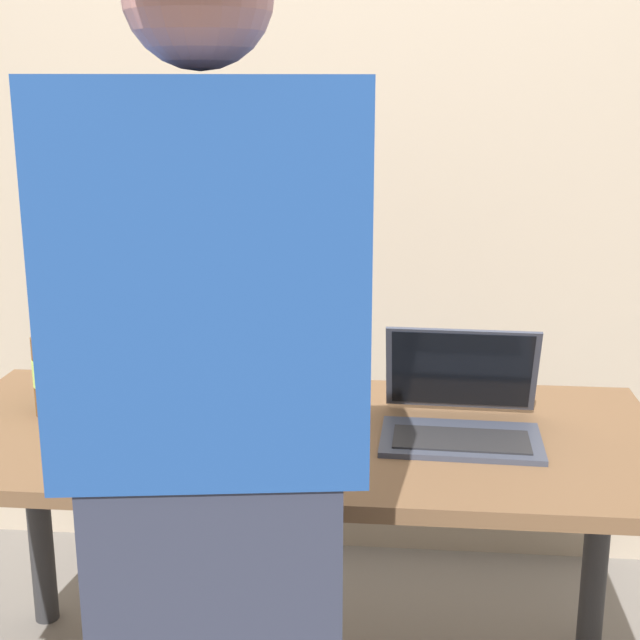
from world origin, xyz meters
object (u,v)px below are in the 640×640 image
beer_bottle_dark (47,368)px  beer_bottle_green (84,351)px  beer_bottle_amber (86,353)px  person_figure (214,475)px  coffee_mug (233,412)px  laptop (461,409)px  beer_bottle_brown (61,355)px

beer_bottle_dark → beer_bottle_green: size_ratio=1.04×
beer_bottle_amber → person_figure: bearing=-56.6°
beer_bottle_green → coffee_mug: size_ratio=2.55×
coffee_mug → beer_bottle_amber: bearing=159.9°
beer_bottle_amber → laptop: bearing=-5.6°
beer_bottle_brown → beer_bottle_amber: bearing=-21.9°
beer_bottle_brown → beer_bottle_green: (0.03, 0.07, -0.01)m
laptop → person_figure: (-0.41, -0.59, 0.10)m
beer_bottle_amber → beer_bottle_brown: bearing=158.1°
beer_bottle_green → person_figure: person_figure is taller
beer_bottle_amber → beer_bottle_dark: beer_bottle_amber is taller
beer_bottle_amber → beer_bottle_brown: (-0.07, 0.03, -0.02)m
laptop → beer_bottle_amber: size_ratio=1.04×
beer_bottle_amber → beer_bottle_green: bearing=113.0°
beer_bottle_green → beer_bottle_dark: bearing=-100.2°
coffee_mug → beer_bottle_brown: bearing=159.6°
beer_bottle_dark → beer_bottle_brown: bearing=91.3°
beer_bottle_amber → beer_bottle_dark: (-0.07, -0.06, -0.02)m
beer_bottle_brown → beer_bottle_green: bearing=65.6°
beer_bottle_dark → person_figure: bearing=-49.9°
beer_bottle_amber → coffee_mug: size_ratio=3.07×
beer_bottle_brown → beer_bottle_green: size_ratio=1.06×
person_figure → beer_bottle_dark: bearing=130.1°
beer_bottle_amber → person_figure: 0.81m
laptop → beer_bottle_amber: bearing=174.4°
person_figure → coffee_mug: (-0.08, 0.54, -0.10)m
laptop → coffee_mug: laptop is taller
beer_bottle_amber → beer_bottle_dark: bearing=-137.9°
laptop → person_figure: person_figure is taller
person_figure → beer_bottle_amber: bearing=123.4°
beer_bottle_amber → beer_bottle_dark: 0.10m
beer_bottle_brown → person_figure: size_ratio=0.17×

